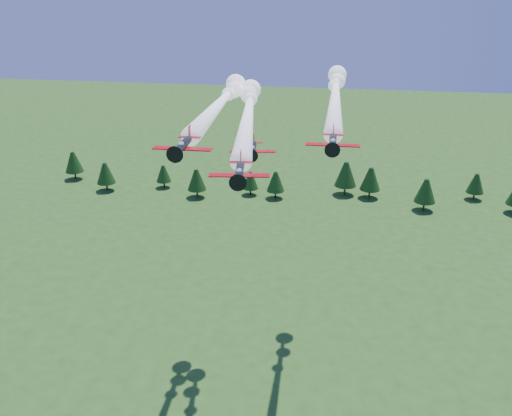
# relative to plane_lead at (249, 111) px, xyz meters

# --- Properties ---
(plane_lead) EXTENTS (11.26, 50.82, 3.70)m
(plane_lead) POSITION_rel_plane_lead_xyz_m (0.00, 0.00, 0.00)
(plane_lead) COLOR black
(plane_lead) RESTS_ON ground
(plane_left) EXTENTS (7.40, 45.11, 3.70)m
(plane_left) POSITION_rel_plane_lead_xyz_m (-5.40, 4.91, 0.23)
(plane_left) COLOR black
(plane_left) RESTS_ON ground
(plane_right) EXTENTS (6.73, 53.74, 3.70)m
(plane_right) POSITION_rel_plane_lead_xyz_m (13.02, 13.02, 0.52)
(plane_right) COLOR black
(plane_right) RESTS_ON ground
(plane_slot) EXTENTS (6.46, 7.01, 2.26)m
(plane_slot) POSITION_rel_plane_lead_xyz_m (2.35, -10.52, -2.79)
(plane_slot) COLOR black
(plane_slot) RESTS_ON ground
(treeline) EXTENTS (156.61, 18.16, 11.50)m
(treeline) POSITION_rel_plane_lead_xyz_m (1.16, 91.54, -43.80)
(treeline) COLOR #382314
(treeline) RESTS_ON ground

